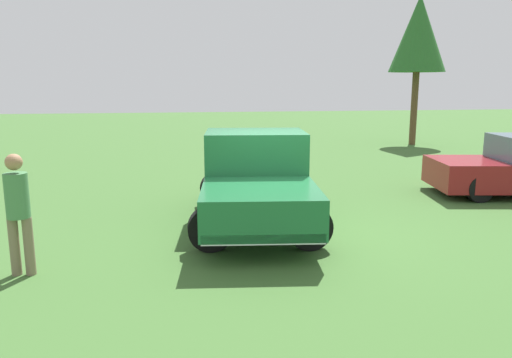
# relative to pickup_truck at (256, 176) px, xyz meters

# --- Properties ---
(ground_plane) EXTENTS (80.00, 80.00, 0.00)m
(ground_plane) POSITION_rel_pickup_truck_xyz_m (-0.33, 0.60, -0.93)
(ground_plane) COLOR #3D662D
(pickup_truck) EXTENTS (2.75, 5.05, 1.80)m
(pickup_truck) POSITION_rel_pickup_truck_xyz_m (0.00, 0.00, 0.00)
(pickup_truck) COLOR black
(pickup_truck) RESTS_ON ground_plane
(person_bystander) EXTENTS (0.35, 0.35, 1.76)m
(person_bystander) POSITION_rel_pickup_truck_xyz_m (3.76, 2.13, 0.07)
(person_bystander) COLOR #7A6B51
(person_bystander) RESTS_ON ground_plane
(tree_back_left) EXTENTS (2.45, 2.45, 6.54)m
(tree_back_left) POSITION_rel_pickup_truck_xyz_m (-9.19, -11.42, 3.92)
(tree_back_left) COLOR brown
(tree_back_left) RESTS_ON ground_plane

